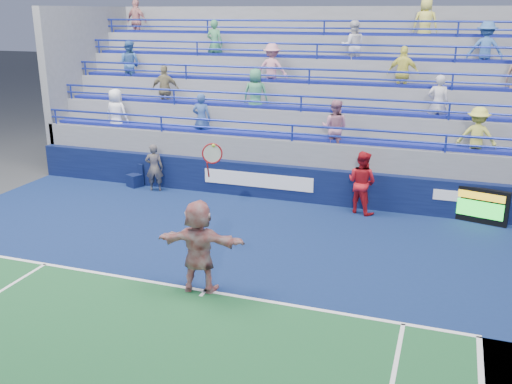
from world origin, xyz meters
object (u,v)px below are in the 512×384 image
at_px(tennis_player, 199,246).
at_px(ball_girl, 362,182).
at_px(serve_speed_board, 481,206).
at_px(line_judge, 154,168).
at_px(judge_chair, 135,180).

bearing_deg(tennis_player, ball_girl, 68.00).
distance_m(tennis_player, ball_girl, 6.49).
xyz_separation_m(serve_speed_board, tennis_player, (-5.73, -6.23, 0.50)).
height_order(serve_speed_board, ball_girl, ball_girl).
height_order(tennis_player, ball_girl, tennis_player).
bearing_deg(tennis_player, line_judge, 126.01).
height_order(line_judge, ball_girl, ball_girl).
xyz_separation_m(tennis_player, ball_girl, (2.43, 6.02, -0.08)).
height_order(judge_chair, line_judge, line_judge).
bearing_deg(line_judge, serve_speed_board, 163.06).
distance_m(serve_speed_board, ball_girl, 3.33).
bearing_deg(serve_speed_board, tennis_player, -132.60).
bearing_deg(tennis_player, judge_chair, 130.19).
height_order(serve_speed_board, judge_chair, serve_speed_board).
relative_size(serve_speed_board, ball_girl, 0.79).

